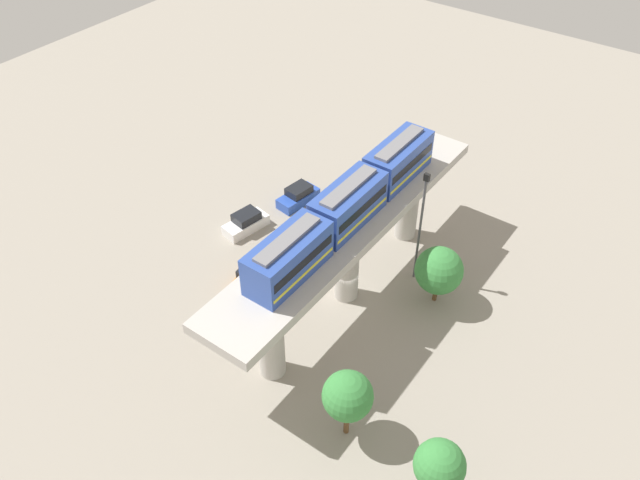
{
  "coord_description": "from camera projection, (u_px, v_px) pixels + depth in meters",
  "views": [
    {
      "loc": [
        19.74,
        -30.66,
        37.75
      ],
      "look_at": [
        -2.5,
        -0.15,
        4.73
      ],
      "focal_mm": 36.02,
      "sensor_mm": 36.0,
      "label": 1
    }
  ],
  "objects": [
    {
      "name": "viaduct",
      "position": [
        348.0,
        240.0,
        48.34
      ],
      "size": [
        5.2,
        28.85,
        7.88
      ],
      "color": "#B7B2AA",
      "rests_on": "ground"
    },
    {
      "name": "ground_plane",
      "position": [
        346.0,
        295.0,
        52.25
      ],
      "size": [
        120.0,
        120.0,
        0.0
      ],
      "primitive_type": "plane",
      "color": "gray"
    },
    {
      "name": "tree_mid_lot",
      "position": [
        439.0,
        271.0,
        49.72
      ],
      "size": [
        3.82,
        3.82,
        5.15
      ],
      "color": "brown",
      "rests_on": "ground"
    },
    {
      "name": "tree_near_viaduct",
      "position": [
        348.0,
        396.0,
        40.12
      ],
      "size": [
        3.3,
        3.3,
        5.65
      ],
      "color": "brown",
      "rests_on": "ground"
    },
    {
      "name": "parked_car_blue",
      "position": [
        298.0,
        196.0,
        60.99
      ],
      "size": [
        2.39,
        4.42,
        1.76
      ],
      "rotation": [
        0.0,
        0.0,
        -0.14
      ],
      "color": "#284CB7",
      "rests_on": "ground"
    },
    {
      "name": "parked_car_white",
      "position": [
        246.0,
        223.0,
        58.0
      ],
      "size": [
        2.52,
        4.45,
        1.76
      ],
      "rotation": [
        0.0,
        0.0,
        -0.18
      ],
      "color": "white",
      "rests_on": "ground"
    },
    {
      "name": "parked_car_orange",
      "position": [
        252.0,
        276.0,
        52.8
      ],
      "size": [
        2.37,
        4.41,
        1.76
      ],
      "rotation": [
        0.0,
        0.0,
        0.14
      ],
      "color": "orange",
      "rests_on": "ground"
    },
    {
      "name": "tree_far_corner",
      "position": [
        439.0,
        465.0,
        36.77
      ],
      "size": [
        3.08,
        3.08,
        5.36
      ],
      "color": "brown",
      "rests_on": "ground"
    },
    {
      "name": "signal_post",
      "position": [
        421.0,
        223.0,
        50.06
      ],
      "size": [
        0.44,
        0.28,
        10.48
      ],
      "color": "#4C4C51",
      "rests_on": "ground"
    },
    {
      "name": "train",
      "position": [
        348.0,
        204.0,
        45.96
      ],
      "size": [
        2.64,
        20.5,
        3.24
      ],
      "color": "#2D4CA5",
      "rests_on": "viaduct"
    }
  ]
}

